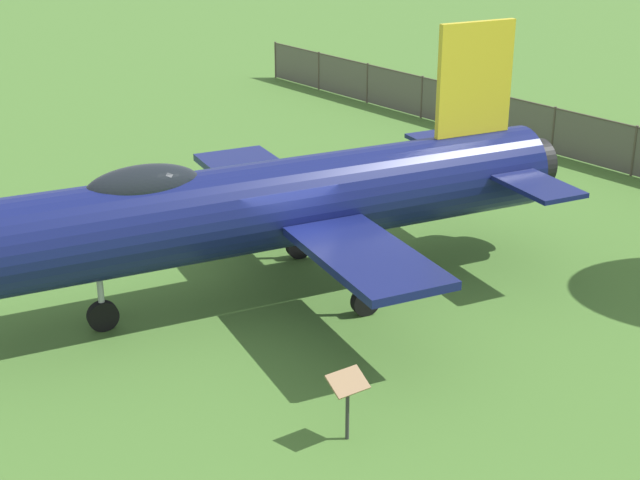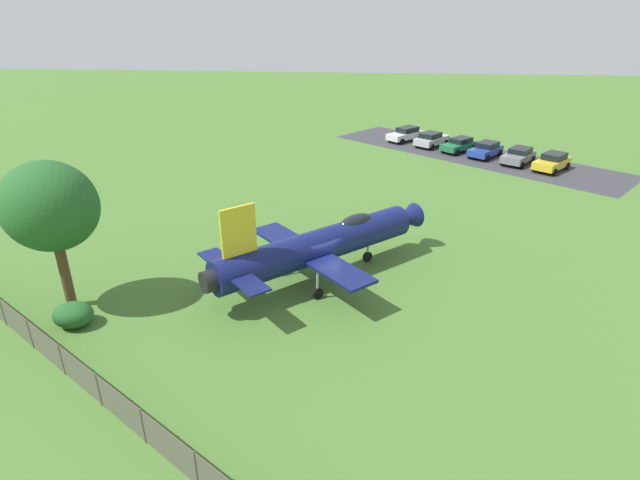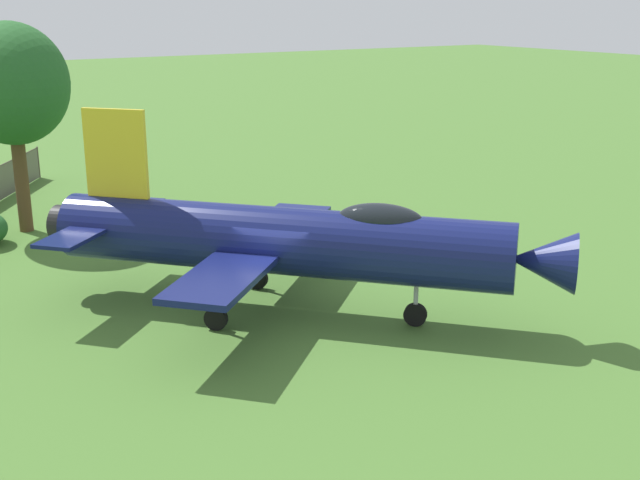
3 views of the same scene
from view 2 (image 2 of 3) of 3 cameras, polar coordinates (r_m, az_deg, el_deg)
The scene contains 13 objects.
ground_plane at distance 27.79m, azimuth -0.25°, elevation -4.45°, with size 200.00×200.00×0.00m, color #47722D.
parking_strip at distance 54.59m, azimuth 16.58°, elevation 9.24°, with size 30.11×8.00×0.00m, color #38383D.
display_jet at distance 27.08m, azimuth 0.40°, elevation -0.42°, with size 11.96×11.40×5.29m.
shade_tree at distance 26.22m, azimuth -28.16°, elevation 3.28°, with size 4.46×3.91×7.40m.
perimeter_fence at distance 20.97m, azimuth -23.62°, elevation -15.10°, with size 28.18×18.66×1.48m.
shrub_near_fence at distance 26.32m, azimuth -26.03°, elevation -7.56°, with size 1.85×1.55×1.15m.
info_plaque at distance 31.87m, azimuth -4.38°, elevation 1.15°, with size 0.68×0.72×1.14m.
parked_car_yellow at distance 51.33m, azimuth 24.67°, elevation 8.01°, with size 4.15×4.41×1.55m.
parked_car_gray at distance 52.44m, azimuth 21.45°, elevation 8.83°, with size 3.99×4.54×1.48m.
parked_car_blue at distance 53.81m, azimuth 18.15°, elevation 9.66°, with size 4.04×4.46×1.46m.
parked_car_green at distance 55.16m, azimuth 15.39°, elevation 10.32°, with size 4.17×4.28×1.41m.
parked_car_silver at distance 56.62m, azimuth 12.42°, elevation 11.02°, with size 4.10×4.53×1.52m.
parked_car_white at distance 58.63m, azimuth 9.62°, elevation 11.69°, with size 4.38×4.49×1.52m.
Camera 2 is at (2.45, -24.19, 13.45)m, focal length 28.44 mm.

